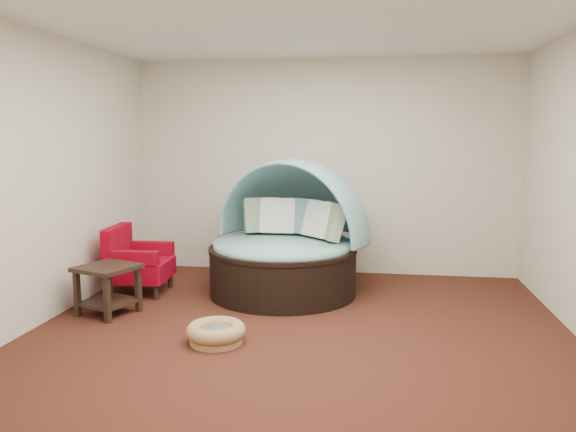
# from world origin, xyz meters

# --- Properties ---
(floor) EXTENTS (5.00, 5.00, 0.00)m
(floor) POSITION_xyz_m (0.00, 0.00, 0.00)
(floor) COLOR #4B2015
(floor) RESTS_ON ground
(wall_back) EXTENTS (5.00, 0.00, 5.00)m
(wall_back) POSITION_xyz_m (0.00, 2.50, 1.40)
(wall_back) COLOR beige
(wall_back) RESTS_ON floor
(wall_front) EXTENTS (5.00, 0.00, 5.00)m
(wall_front) POSITION_xyz_m (0.00, -2.50, 1.40)
(wall_front) COLOR beige
(wall_front) RESTS_ON floor
(wall_left) EXTENTS (0.00, 5.00, 5.00)m
(wall_left) POSITION_xyz_m (-2.50, 0.00, 1.40)
(wall_left) COLOR beige
(wall_left) RESTS_ON floor
(ceiling) EXTENTS (5.00, 5.00, 0.00)m
(ceiling) POSITION_xyz_m (0.00, 0.00, 2.80)
(ceiling) COLOR white
(ceiling) RESTS_ON wall_back
(canopy_daybed) EXTENTS (2.23, 2.20, 1.55)m
(canopy_daybed) POSITION_xyz_m (-0.32, 1.43, 0.72)
(canopy_daybed) COLOR black
(canopy_daybed) RESTS_ON floor
(pet_basket) EXTENTS (0.69, 0.69, 0.18)m
(pet_basket) POSITION_xyz_m (-0.69, -0.30, 0.09)
(pet_basket) COLOR olive
(pet_basket) RESTS_ON floor
(red_armchair) EXTENTS (0.71, 0.71, 0.78)m
(red_armchair) POSITION_xyz_m (-2.05, 1.13, 0.36)
(red_armchair) COLOR black
(red_armchair) RESTS_ON floor
(side_table) EXTENTS (0.68, 0.68, 0.50)m
(side_table) POSITION_xyz_m (-2.00, 0.33, 0.33)
(side_table) COLOR black
(side_table) RESTS_ON floor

